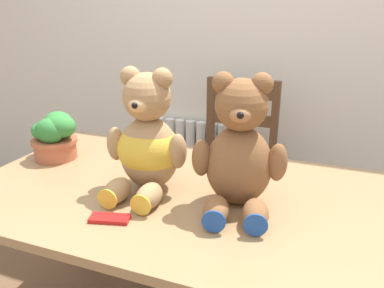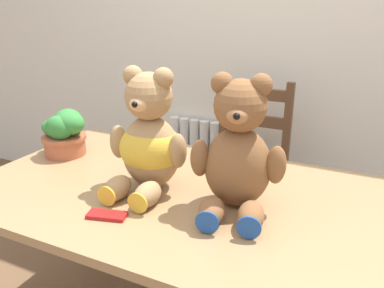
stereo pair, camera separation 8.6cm
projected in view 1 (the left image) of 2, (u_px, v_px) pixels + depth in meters
name	position (u px, v px, depth m)	size (l,w,h in m)	color
wall_back	(259.00, 14.00, 2.12)	(8.00, 0.04, 2.60)	silver
radiator	(195.00, 172.00, 2.53)	(0.59, 0.10, 0.64)	white
dining_table	(181.00, 215.00, 1.31)	(1.49, 0.85, 0.74)	#9E7A51
wooden_chair_behind	(234.00, 172.00, 2.08)	(0.41, 0.40, 0.97)	brown
teddy_bear_left	(148.00, 143.00, 1.25)	(0.29, 0.30, 0.42)	tan
teddy_bear_right	(239.00, 151.00, 1.14)	(0.30, 0.32, 0.42)	brown
potted_plant	(54.00, 134.00, 1.54)	(0.20, 0.19, 0.19)	#B25B3D
chocolate_bar	(110.00, 219.00, 1.10)	(0.12, 0.05, 0.01)	red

